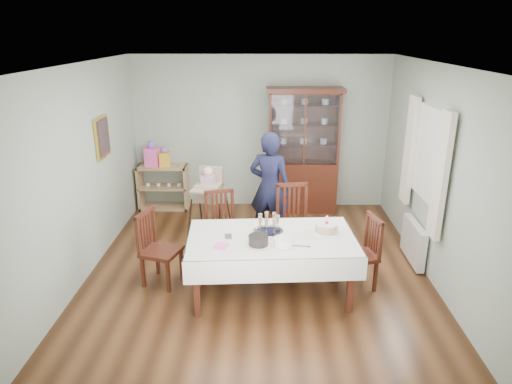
{
  "coord_description": "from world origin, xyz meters",
  "views": [
    {
      "loc": [
        0.08,
        -5.48,
        3.08
      ],
      "look_at": [
        -0.03,
        0.2,
        1.06
      ],
      "focal_mm": 32.0,
      "sensor_mm": 36.0,
      "label": 1
    }
  ],
  "objects_px": {
    "dining_table": "(271,265)",
    "high_chair": "(209,209)",
    "chair_far_left": "(222,240)",
    "chair_end_right": "(358,266)",
    "gift_bag_pink": "(152,155)",
    "gift_bag_orange": "(164,158)",
    "champagne_tray": "(268,227)",
    "woman": "(270,188)",
    "chair_far_right": "(293,237)",
    "china_cabinet": "(303,149)",
    "sideboard": "(163,187)",
    "chair_end_left": "(161,262)",
    "birthday_cake": "(326,228)"
  },
  "relations": [
    {
      "from": "chair_far_right",
      "to": "sideboard",
      "type": "bearing_deg",
      "value": 132.68
    },
    {
      "from": "chair_far_left",
      "to": "woman",
      "type": "relative_size",
      "value": 0.57
    },
    {
      "from": "chair_far_left",
      "to": "woman",
      "type": "distance_m",
      "value": 1.07
    },
    {
      "from": "sideboard",
      "to": "chair_far_left",
      "type": "distance_m",
      "value": 2.32
    },
    {
      "from": "chair_end_left",
      "to": "champagne_tray",
      "type": "xyz_separation_m",
      "value": [
        1.37,
        -0.08,
        0.54
      ]
    },
    {
      "from": "champagne_tray",
      "to": "chair_end_right",
      "type": "bearing_deg",
      "value": 2.66
    },
    {
      "from": "chair_far_left",
      "to": "champagne_tray",
      "type": "relative_size",
      "value": 2.65
    },
    {
      "from": "chair_far_left",
      "to": "chair_end_right",
      "type": "relative_size",
      "value": 1.04
    },
    {
      "from": "chair_end_left",
      "to": "gift_bag_orange",
      "type": "height_order",
      "value": "gift_bag_orange"
    },
    {
      "from": "dining_table",
      "to": "birthday_cake",
      "type": "bearing_deg",
      "value": 11.93
    },
    {
      "from": "chair_far_left",
      "to": "sideboard",
      "type": "bearing_deg",
      "value": 106.57
    },
    {
      "from": "chair_far_right",
      "to": "chair_end_right",
      "type": "xyz_separation_m",
      "value": [
        0.77,
        -0.78,
        -0.03
      ]
    },
    {
      "from": "high_chair",
      "to": "sideboard",
      "type": "bearing_deg",
      "value": 142.37
    },
    {
      "from": "dining_table",
      "to": "sideboard",
      "type": "xyz_separation_m",
      "value": [
        -1.92,
        2.84,
        0.02
      ]
    },
    {
      "from": "chair_far_right",
      "to": "champagne_tray",
      "type": "xyz_separation_m",
      "value": [
        -0.36,
        -0.83,
        0.51
      ]
    },
    {
      "from": "sideboard",
      "to": "woman",
      "type": "bearing_deg",
      "value": -34.92
    },
    {
      "from": "chair_end_right",
      "to": "china_cabinet",
      "type": "bearing_deg",
      "value": 176.15
    },
    {
      "from": "chair_end_right",
      "to": "high_chair",
      "type": "distance_m",
      "value": 2.53
    },
    {
      "from": "chair_end_left",
      "to": "gift_bag_orange",
      "type": "relative_size",
      "value": 2.74
    },
    {
      "from": "chair_end_right",
      "to": "woman",
      "type": "distance_m",
      "value": 1.82
    },
    {
      "from": "dining_table",
      "to": "gift_bag_orange",
      "type": "distance_m",
      "value": 3.42
    },
    {
      "from": "chair_end_left",
      "to": "chair_end_right",
      "type": "distance_m",
      "value": 2.5
    },
    {
      "from": "woman",
      "to": "birthday_cake",
      "type": "height_order",
      "value": "woman"
    },
    {
      "from": "gift_bag_pink",
      "to": "gift_bag_orange",
      "type": "height_order",
      "value": "gift_bag_pink"
    },
    {
      "from": "chair_end_right",
      "to": "dining_table",
      "type": "bearing_deg",
      "value": -95.34
    },
    {
      "from": "chair_end_left",
      "to": "high_chair",
      "type": "bearing_deg",
      "value": 0.16
    },
    {
      "from": "dining_table",
      "to": "high_chair",
      "type": "bearing_deg",
      "value": 119.52
    },
    {
      "from": "sideboard",
      "to": "chair_far_right",
      "type": "xyz_separation_m",
      "value": [
        2.25,
        -1.87,
        -0.09
      ]
    },
    {
      "from": "china_cabinet",
      "to": "birthday_cake",
      "type": "distance_m",
      "value": 2.69
    },
    {
      "from": "dining_table",
      "to": "gift_bag_orange",
      "type": "xyz_separation_m",
      "value": [
        -1.86,
        2.82,
        0.57
      ]
    },
    {
      "from": "woman",
      "to": "champagne_tray",
      "type": "height_order",
      "value": "woman"
    },
    {
      "from": "chair_end_left",
      "to": "gift_bag_pink",
      "type": "height_order",
      "value": "gift_bag_pink"
    },
    {
      "from": "gift_bag_orange",
      "to": "sideboard",
      "type": "bearing_deg",
      "value": 161.21
    },
    {
      "from": "sideboard",
      "to": "champagne_tray",
      "type": "height_order",
      "value": "champagne_tray"
    },
    {
      "from": "gift_bag_orange",
      "to": "chair_far_left",
      "type": "bearing_deg",
      "value": -58.56
    },
    {
      "from": "champagne_tray",
      "to": "gift_bag_orange",
      "type": "distance_m",
      "value": 3.25
    },
    {
      "from": "dining_table",
      "to": "chair_end_left",
      "type": "relative_size",
      "value": 2.15
    },
    {
      "from": "chair_end_right",
      "to": "gift_bag_pink",
      "type": "distance_m",
      "value": 4.19
    },
    {
      "from": "sideboard",
      "to": "gift_bag_pink",
      "type": "relative_size",
      "value": 2.02
    },
    {
      "from": "china_cabinet",
      "to": "champagne_tray",
      "type": "bearing_deg",
      "value": -102.97
    },
    {
      "from": "chair_far_left",
      "to": "chair_end_left",
      "type": "height_order",
      "value": "chair_far_left"
    },
    {
      "from": "gift_bag_pink",
      "to": "gift_bag_orange",
      "type": "bearing_deg",
      "value": 0.0
    },
    {
      "from": "china_cabinet",
      "to": "high_chair",
      "type": "xyz_separation_m",
      "value": [
        -1.53,
        -1.14,
        -0.68
      ]
    },
    {
      "from": "chair_far_right",
      "to": "dining_table",
      "type": "bearing_deg",
      "value": -116.16
    },
    {
      "from": "chair_far_right",
      "to": "gift_bag_pink",
      "type": "xyz_separation_m",
      "value": [
        -2.41,
        1.85,
        0.69
      ]
    },
    {
      "from": "chair_far_left",
      "to": "gift_bag_orange",
      "type": "relative_size",
      "value": 2.77
    },
    {
      "from": "chair_end_left",
      "to": "chair_far_left",
      "type": "bearing_deg",
      "value": -30.06
    },
    {
      "from": "high_chair",
      "to": "gift_bag_pink",
      "type": "height_order",
      "value": "gift_bag_pink"
    },
    {
      "from": "china_cabinet",
      "to": "gift_bag_pink",
      "type": "distance_m",
      "value": 2.66
    },
    {
      "from": "sideboard",
      "to": "chair_end_left",
      "type": "bearing_deg",
      "value": -78.83
    }
  ]
}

